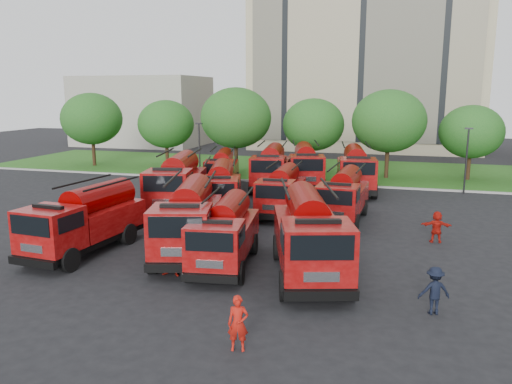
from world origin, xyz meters
TOP-DOWN VIEW (x-y plane):
  - ground at (0.00, 0.00)m, footprint 140.00×140.00m
  - lawn at (0.00, 26.00)m, footprint 70.00×16.00m
  - curb at (0.00, 17.90)m, footprint 70.00×0.30m
  - apartment_building at (2.00, 47.94)m, footprint 30.00×14.18m
  - side_building at (-30.00, 44.00)m, footprint 18.00×12.00m
  - tree_0 at (-24.00, 22.00)m, footprint 6.30×6.30m
  - tree_1 at (-16.00, 23.00)m, footprint 5.71×5.71m
  - tree_2 at (-8.00, 21.50)m, footprint 6.72×6.72m
  - tree_3 at (-1.00, 24.00)m, footprint 5.88×5.88m
  - tree_4 at (6.00, 22.50)m, footprint 6.55×6.55m
  - tree_5 at (13.00, 23.50)m, footprint 5.46×5.46m
  - lamp_post_0 at (-10.00, 17.20)m, footprint 0.60×0.25m
  - lamp_post_1 at (12.00, 17.20)m, footprint 0.60×0.25m
  - fire_truck_0 at (-7.57, -3.34)m, footprint 3.08×7.28m
  - fire_truck_1 at (-2.59, -2.23)m, footprint 4.45×7.96m
  - fire_truck_2 at (-0.41, -3.18)m, footprint 3.14×6.78m
  - fire_truck_3 at (3.46, -3.39)m, footprint 4.72×8.11m
  - fire_truck_4 at (-7.07, 6.16)m, footprint 4.43×8.40m
  - fire_truck_5 at (-3.91, 5.77)m, footprint 4.33×7.54m
  - fire_truck_6 at (-0.16, 7.06)m, footprint 2.61×6.62m
  - fire_truck_7 at (3.87, 6.35)m, footprint 2.76×6.86m
  - fire_truck_8 at (-6.90, 14.48)m, footprint 3.80×6.98m
  - fire_truck_9 at (-2.88, 15.04)m, footprint 3.71×7.95m
  - fire_truck_10 at (-0.38, 16.64)m, footprint 4.31×8.04m
  - fire_truck_11 at (3.77, 15.80)m, footprint 3.75×8.03m
  - firefighter_0 at (2.53, -10.41)m, footprint 0.73×0.60m
  - firefighter_1 at (-2.10, -5.22)m, footprint 0.98×0.56m
  - firefighter_2 at (3.68, -3.29)m, footprint 0.99×1.26m
  - firefighter_3 at (8.41, -6.07)m, footprint 1.25×0.90m
  - firefighter_4 at (-6.54, 3.10)m, footprint 1.01×0.89m
  - firefighter_5 at (9.07, 3.07)m, footprint 1.60×0.77m

SIDE VIEW (x-z plane):
  - ground at x=0.00m, z-range 0.00..0.00m
  - firefighter_0 at x=2.53m, z-range -0.87..0.87m
  - firefighter_1 at x=-2.10m, z-range -0.98..0.98m
  - firefighter_2 at x=3.68m, z-range -0.94..0.94m
  - firefighter_3 at x=8.41m, z-range -0.87..0.87m
  - firefighter_4 at x=-6.54m, z-range -0.86..0.86m
  - firefighter_5 at x=9.07m, z-range -0.84..0.84m
  - lawn at x=0.00m, z-range 0.00..0.12m
  - curb at x=0.00m, z-range 0.00..0.14m
  - fire_truck_2 at x=-0.41m, z-range 0.01..2.98m
  - fire_truck_6 at x=-0.16m, z-range 0.01..2.98m
  - fire_truck_8 at x=-6.90m, z-range 0.01..3.03m
  - fire_truck_7 at x=3.87m, z-range 0.01..3.08m
  - fire_truck_0 at x=-7.57m, z-range 0.01..3.24m
  - fire_truck_5 at x=-3.91m, z-range 0.01..3.26m
  - fire_truck_1 at x=-2.59m, z-range 0.01..3.45m
  - fire_truck_9 at x=-2.88m, z-range 0.01..3.49m
  - fire_truck_10 at x=-0.38m, z-range 0.01..3.49m
  - fire_truck_3 at x=3.46m, z-range 0.01..3.51m
  - fire_truck_11 at x=3.77m, z-range 0.01..3.53m
  - fire_truck_4 at x=-7.07m, z-range 0.01..3.65m
  - lamp_post_0 at x=-10.00m, z-range 0.34..5.45m
  - lamp_post_1 at x=12.00m, z-range 0.34..5.45m
  - tree_5 at x=13.00m, z-range 1.01..7.69m
  - tree_1 at x=-16.00m, z-range 1.06..8.04m
  - tree_3 at x=-1.00m, z-range 1.09..8.28m
  - side_building at x=-30.00m, z-range 0.00..10.00m
  - tree_0 at x=-24.00m, z-range 1.17..8.87m
  - tree_4 at x=6.00m, z-range 1.21..9.23m
  - tree_2 at x=-8.00m, z-range 1.25..9.46m
  - apartment_building at x=2.00m, z-range 0.00..25.00m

